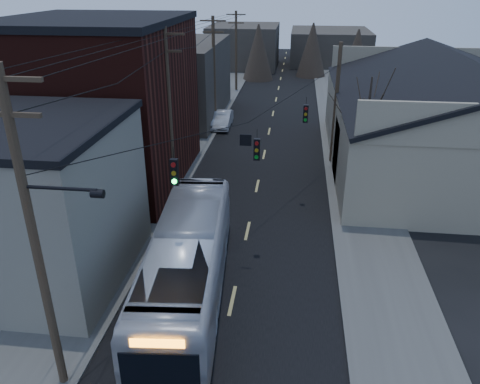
{
  "coord_description": "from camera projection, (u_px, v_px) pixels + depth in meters",
  "views": [
    {
      "loc": [
        2.25,
        -7.78,
        12.35
      ],
      "look_at": [
        -0.21,
        12.44,
        3.0
      ],
      "focal_mm": 35.0,
      "sensor_mm": 36.0,
      "label": 1
    }
  ],
  "objects": [
    {
      "name": "road_surface",
      "position": [
        268.0,
        138.0,
        39.48
      ],
      "size": [
        9.0,
        110.0,
        0.02
      ],
      "primitive_type": "cube",
      "color": "black",
      "rests_on": "ground"
    },
    {
      "name": "warehouse",
      "position": [
        451.0,
        131.0,
        32.42
      ],
      "size": [
        16.16,
        20.6,
        7.73
      ],
      "color": "gray",
      "rests_on": "ground"
    },
    {
      "name": "parked_car",
      "position": [
        222.0,
        119.0,
        42.17
      ],
      "size": [
        1.63,
        4.43,
        1.45
      ],
      "primitive_type": "imported",
      "rotation": [
        0.0,
        0.0,
        0.02
      ],
      "color": "#AFB0B7",
      "rests_on": "ground"
    },
    {
      "name": "bus",
      "position": [
        187.0,
        263.0,
        19.26
      ],
      "size": [
        3.77,
        12.09,
        3.32
      ],
      "primitive_type": "imported",
      "rotation": [
        0.0,
        0.0,
        3.23
      ],
      "color": "#B8BBC5",
      "rests_on": "ground"
    },
    {
      "name": "sidewalk_left",
      "position": [
        192.0,
        135.0,
        40.17
      ],
      "size": [
        4.0,
        110.0,
        0.12
      ],
      "primitive_type": "cube",
      "color": "#474744",
      "rests_on": "ground"
    },
    {
      "name": "sidewalk_right",
      "position": [
        346.0,
        141.0,
        38.74
      ],
      "size": [
        4.0,
        110.0,
        0.12
      ],
      "primitive_type": "cube",
      "color": "#474744",
      "rests_on": "ground"
    },
    {
      "name": "building_far_left",
      "position": [
        244.0,
        46.0,
        70.47
      ],
      "size": [
        10.0,
        12.0,
        6.0
      ],
      "primitive_type": "cube",
      "color": "#35312B",
      "rests_on": "ground"
    },
    {
      "name": "building_clapboard",
      "position": [
        27.0,
        204.0,
        20.07
      ],
      "size": [
        8.0,
        8.0,
        7.0
      ],
      "primitive_type": "cube",
      "color": "slate",
      "rests_on": "ground"
    },
    {
      "name": "building_brick",
      "position": [
        101.0,
        106.0,
        29.48
      ],
      "size": [
        10.0,
        12.0,
        10.0
      ],
      "primitive_type": "cube",
      "color": "black",
      "rests_on": "ground"
    },
    {
      "name": "building_left_far",
      "position": [
        173.0,
        80.0,
        44.48
      ],
      "size": [
        9.0,
        14.0,
        7.0
      ],
      "primitive_type": "cube",
      "color": "#35312B",
      "rests_on": "ground"
    },
    {
      "name": "bare_tree",
      "position": [
        365.0,
        137.0,
        28.24
      ],
      "size": [
        0.4,
        0.4,
        7.2
      ],
      "primitive_type": "cone",
      "color": "black",
      "rests_on": "ground"
    },
    {
      "name": "utility_lines",
      "position": [
        219.0,
        95.0,
        32.47
      ],
      "size": [
        11.24,
        45.28,
        10.5
      ],
      "color": "#382B1E",
      "rests_on": "ground"
    },
    {
      "name": "building_far_right",
      "position": [
        329.0,
        46.0,
        73.76
      ],
      "size": [
        12.0,
        14.0,
        5.0
      ],
      "primitive_type": "cube",
      "color": "#35312B",
      "rests_on": "ground"
    }
  ]
}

